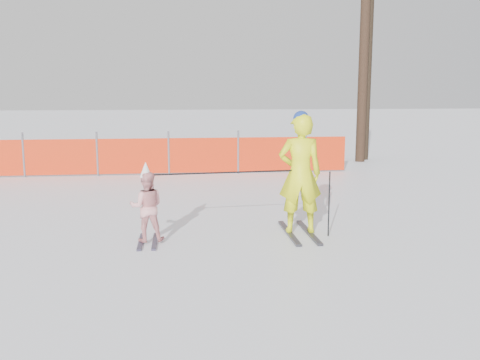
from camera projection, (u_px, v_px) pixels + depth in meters
name	position (u px, v px, depth m)	size (l,w,h in m)	color
ground	(244.00, 250.00, 8.09)	(120.00, 120.00, 0.00)	white
adult	(300.00, 173.00, 8.86)	(0.75, 1.52, 2.07)	black
child	(147.00, 206.00, 8.41)	(0.55, 0.94, 1.30)	black
ski_poles	(259.00, 183.00, 8.66)	(2.85, 0.24, 1.10)	black
safety_fence	(44.00, 157.00, 14.89)	(17.22, 0.06, 1.25)	#595960
tree_trunks	(365.00, 75.00, 17.97)	(0.63, 0.80, 5.82)	#312015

